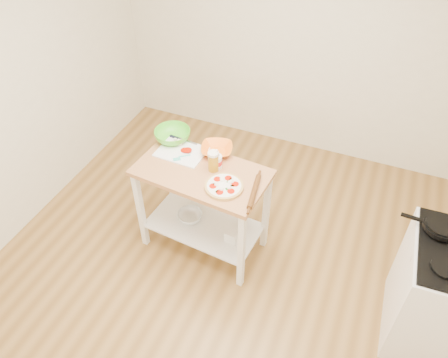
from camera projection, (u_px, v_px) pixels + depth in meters
room_shell at (212, 168)px, 2.85m from camera, size 4.04×4.54×2.74m
prep_island at (202, 194)px, 3.68m from camera, size 1.12×0.68×0.90m
gas_stove at (443, 295)px, 3.15m from camera, size 0.66×0.76×1.11m
skillet at (441, 226)px, 2.97m from camera, size 0.40×0.25×0.03m
pizza at (224, 186)px, 3.35m from camera, size 0.30×0.30×0.05m
cutting_board at (182, 151)px, 3.69m from camera, size 0.41×0.32×0.04m
spatula at (181, 157)px, 3.62m from camera, size 0.12×0.13×0.01m
knife at (180, 139)px, 3.80m from camera, size 0.27×0.04×0.01m
orange_bowl at (217, 150)px, 3.67m from camera, size 0.33×0.33×0.06m
green_bowl at (173, 135)px, 3.79m from camera, size 0.34×0.34×0.10m
beer_pint at (213, 161)px, 3.46m from camera, size 0.09×0.09×0.18m
yogurt_tub at (216, 162)px, 3.51m from camera, size 0.09×0.09×0.20m
rolling_pin at (254, 192)px, 3.30m from camera, size 0.10×0.37×0.04m
shelf_glass_bowl at (190, 216)px, 3.97m from camera, size 0.29×0.29×0.07m
shelf_bin at (232, 235)px, 3.77m from camera, size 0.12×0.12×0.11m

